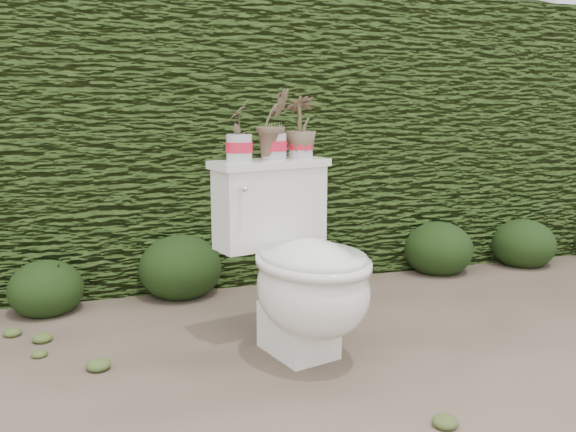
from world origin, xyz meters
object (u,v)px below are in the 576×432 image
object	(u,v)px
toilet	(301,270)
potted_plant_center	(274,126)
potted_plant_left	(239,132)
potted_plant_right	(301,129)

from	to	relation	value
toilet	potted_plant_center	size ratio (longest dim) A/B	2.81
potted_plant_left	potted_plant_right	xyz separation A→B (m)	(0.29, 0.07, 0.01)
potted_plant_left	potted_plant_right	size ratio (longest dim) A/B	0.94
potted_plant_left	toilet	bearing A→B (deg)	67.03
toilet	potted_plant_left	bearing A→B (deg)	120.95
potted_plant_left	potted_plant_center	size ratio (longest dim) A/B	0.85
potted_plant_center	potted_plant_left	bearing A→B (deg)	175.15
potted_plant_left	potted_plant_center	distance (m)	0.17
toilet	potted_plant_left	size ratio (longest dim) A/B	3.32
toilet	potted_plant_center	bearing A→B (deg)	85.23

